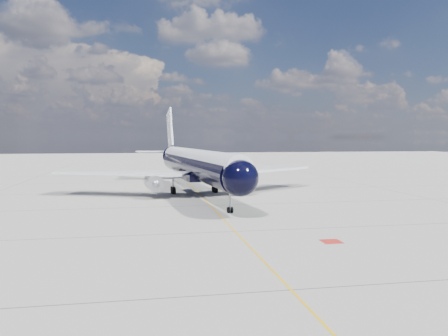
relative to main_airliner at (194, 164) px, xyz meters
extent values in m
plane|color=gray|center=(0.60, 8.14, -4.36)|extent=(320.00, 320.00, 0.00)
cube|color=#DC9F0B|center=(0.60, 3.14, -4.35)|extent=(0.16, 160.00, 0.01)
cube|color=maroon|center=(7.40, -31.86, -4.35)|extent=(1.60, 1.60, 0.01)
cylinder|color=black|center=(0.15, -1.34, -0.19)|extent=(7.89, 37.84, 3.77)
sphere|color=black|center=(2.33, -21.04, -0.19)|extent=(4.16, 4.16, 3.77)
cone|color=black|center=(-2.41, 21.80, 0.40)|extent=(4.51, 7.31, 3.77)
cylinder|color=white|center=(0.15, -1.34, 0.75)|extent=(7.28, 39.72, 2.94)
cube|color=black|center=(2.35, -21.24, 0.35)|extent=(2.49, 1.44, 0.55)
cube|color=white|center=(-10.36, -1.01, -1.09)|extent=(19.51, 11.63, 0.32)
cube|color=white|center=(10.33, 1.28, -1.09)|extent=(18.51, 14.82, 0.32)
cube|color=black|center=(0.15, -1.34, -1.58)|extent=(5.23, 10.31, 0.99)
cylinder|color=#B2B2BA|center=(-6.04, -4.02, -2.22)|extent=(2.71, 4.77, 2.22)
cylinder|color=#B2B2BA|center=(6.77, -2.60, -2.22)|extent=(2.71, 4.77, 2.22)
sphere|color=gray|center=(-5.81, -6.09, -2.22)|extent=(1.20, 1.20, 1.09)
sphere|color=gray|center=(7.00, -4.67, -2.22)|extent=(1.20, 1.20, 1.09)
cube|color=white|center=(-6.06, -3.82, -1.48)|extent=(0.57, 3.18, 1.09)
cube|color=white|center=(6.75, -2.41, -1.48)|extent=(0.57, 3.18, 1.09)
cube|color=white|center=(-2.36, 21.31, 5.45)|extent=(1.01, 6.28, 8.45)
cube|color=white|center=(-2.41, 21.80, 1.19)|extent=(13.15, 4.57, 0.22)
cylinder|color=gray|center=(1.95, -17.59, -3.12)|extent=(0.20, 0.20, 2.08)
cylinder|color=black|center=(1.75, -17.62, -4.01)|extent=(0.25, 0.71, 0.69)
cylinder|color=black|center=(2.14, -17.57, -4.01)|extent=(0.25, 0.71, 0.69)
cylinder|color=gray|center=(-3.17, -0.21, -3.02)|extent=(0.28, 0.28, 1.88)
cylinder|color=gray|center=(3.14, 0.48, -3.02)|extent=(0.28, 0.28, 1.88)
cylinder|color=black|center=(-3.11, -0.76, -3.81)|extent=(0.56, 1.13, 1.09)
cylinder|color=black|center=(-3.23, 0.33, -3.81)|extent=(0.56, 1.13, 1.09)
cylinder|color=black|center=(3.20, -0.06, -3.81)|extent=(0.56, 1.13, 1.09)
cylinder|color=black|center=(3.08, 1.03, -3.81)|extent=(0.56, 1.13, 1.09)
camera|label=1|loc=(-7.13, -64.05, 3.95)|focal=35.00mm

